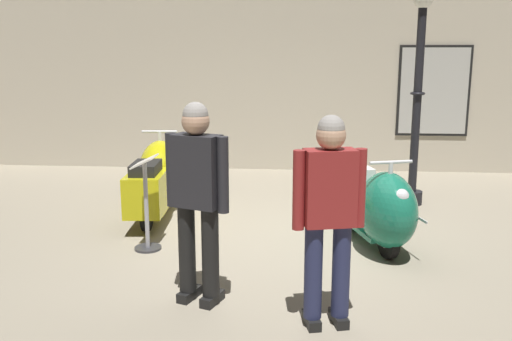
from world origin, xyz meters
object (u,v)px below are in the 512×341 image
object	(u,v)px
scooter_0	(157,178)
scooter_1	(376,206)
visitor_0	(197,190)
lamppost	(417,98)
info_stanchion	(147,211)
visitor_1	(329,208)

from	to	relation	value
scooter_0	scooter_1	xyz separation A→B (m)	(2.59, -1.03, -0.02)
scooter_0	visitor_0	xyz separation A→B (m)	(0.98, -2.48, 0.48)
scooter_0	lamppost	world-z (taller)	lamppost
info_stanchion	scooter_1	bearing A→B (deg)	5.92
scooter_1	visitor_1	distance (m)	1.92
scooter_1	visitor_1	bearing A→B (deg)	-34.75
scooter_1	lamppost	bearing A→B (deg)	141.65
scooter_0	lamppost	bearing A→B (deg)	-81.05
scooter_0	visitor_0	distance (m)	2.71
visitor_0	scooter_1	bearing A→B (deg)	-27.65
scooter_0	info_stanchion	world-z (taller)	scooter_0
scooter_0	visitor_1	xyz separation A→B (m)	(2.00, -2.80, 0.45)
lamppost	visitor_1	size ratio (longest dim) A/B	1.76
scooter_1	lamppost	distance (m)	2.15
scooter_0	visitor_1	size ratio (longest dim) A/B	1.08
visitor_0	lamppost	bearing A→B (deg)	-15.41
visitor_1	lamppost	bearing A→B (deg)	-33.28
scooter_0	visitor_0	world-z (taller)	visitor_0
lamppost	info_stanchion	world-z (taller)	lamppost
visitor_1	scooter_1	bearing A→B (deg)	-31.45
info_stanchion	lamppost	bearing A→B (deg)	33.22
scooter_1	visitor_0	distance (m)	2.22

